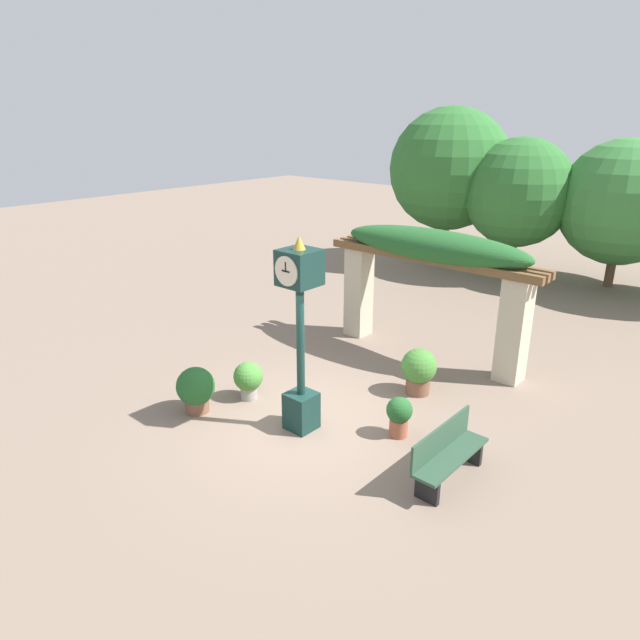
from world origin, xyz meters
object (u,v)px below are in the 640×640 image
at_px(potted_plant_near_left, 196,388).
at_px(potted_plant_near_right, 419,369).
at_px(park_bench, 448,454).
at_px(potted_plant_far_left, 399,415).
at_px(potted_plant_far_right, 248,378).
at_px(pedestal_clock, 300,331).

height_order(potted_plant_near_left, potted_plant_near_right, potted_plant_near_right).
height_order(potted_plant_near_left, park_bench, park_bench).
bearing_deg(potted_plant_near_right, potted_plant_near_left, -128.60).
height_order(potted_plant_far_left, park_bench, park_bench).
height_order(potted_plant_near_left, potted_plant_far_right, potted_plant_near_left).
xyz_separation_m(pedestal_clock, potted_plant_near_left, (-1.88, -0.87, -1.38)).
relative_size(pedestal_clock, potted_plant_near_left, 3.94).
bearing_deg(potted_plant_far_left, park_bench, -23.84).
xyz_separation_m(pedestal_clock, park_bench, (2.70, 0.38, -1.42)).
xyz_separation_m(potted_plant_far_left, park_bench, (1.25, -0.55, 0.03)).
distance_m(potted_plant_near_left, potted_plant_far_left, 3.78).
bearing_deg(potted_plant_near_left, park_bench, 15.25).
relative_size(potted_plant_near_left, potted_plant_near_right, 0.94).
height_order(pedestal_clock, potted_plant_near_right, pedestal_clock).
height_order(potted_plant_near_right, park_bench, potted_plant_near_right).
bearing_deg(potted_plant_near_left, pedestal_clock, 24.76).
relative_size(potted_plant_far_left, park_bench, 0.44).
distance_m(potted_plant_far_right, park_bench, 4.24).
xyz_separation_m(potted_plant_near_right, park_bench, (1.87, -2.14, -0.07)).
bearing_deg(park_bench, potted_plant_near_right, 41.11).
bearing_deg(park_bench, potted_plant_near_left, 105.25).
height_order(potted_plant_near_left, potted_plant_far_left, potted_plant_near_left).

